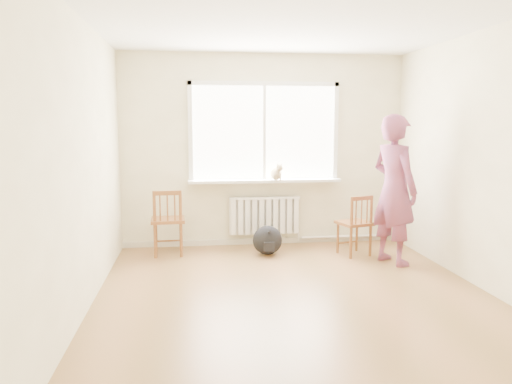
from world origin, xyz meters
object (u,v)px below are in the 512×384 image
object	(u,v)px
chair_left	(168,222)
backpack	(267,240)
person	(394,190)
cat	(276,173)
chair_right	(356,225)

from	to	relation	value
chair_left	backpack	distance (m)	1.33
chair_left	person	size ratio (longest dim) A/B	0.48
chair_left	backpack	size ratio (longest dim) A/B	2.24
cat	backpack	world-z (taller)	cat
chair_right	backpack	xyz separation A→B (m)	(-1.15, 0.19, -0.21)
cat	person	bearing A→B (deg)	-52.88
person	chair_right	bearing A→B (deg)	18.34
person	backpack	size ratio (longest dim) A/B	4.71
person	cat	xyz separation A→B (m)	(-1.30, 1.01, 0.13)
chair_left	cat	distance (m)	1.64
backpack	person	bearing A→B (deg)	-21.27
person	backpack	world-z (taller)	person
person	cat	size ratio (longest dim) A/B	5.15
chair_right	cat	xyz separation A→B (m)	(-0.96, 0.62, 0.64)
chair_right	chair_left	bearing A→B (deg)	-23.92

